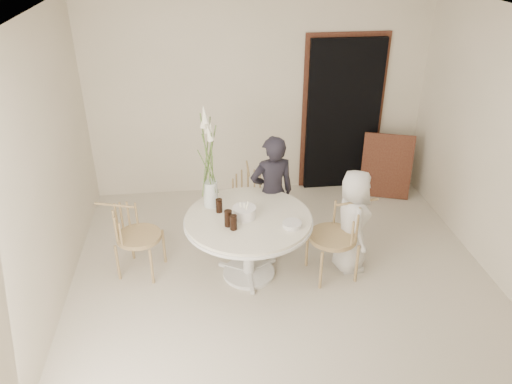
{
  "coord_description": "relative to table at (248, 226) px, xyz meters",
  "views": [
    {
      "loc": [
        -0.78,
        -4.08,
        3.4
      ],
      "look_at": [
        -0.27,
        0.3,
        0.99
      ],
      "focal_mm": 35.0,
      "sensor_mm": 36.0,
      "label": 1
    }
  ],
  "objects": [
    {
      "name": "ground",
      "position": [
        0.35,
        -0.25,
        -0.62
      ],
      "size": [
        4.5,
        4.5,
        0.0
      ],
      "primitive_type": "plane",
      "color": "beige",
      "rests_on": "ground"
    },
    {
      "name": "room_shell",
      "position": [
        0.35,
        -0.25,
        1.0
      ],
      "size": [
        4.5,
        4.5,
        4.5
      ],
      "color": "white",
      "rests_on": "ground"
    },
    {
      "name": "doorway",
      "position": [
        1.5,
        1.94,
        0.43
      ],
      "size": [
        1.0,
        0.1,
        2.1
      ],
      "primitive_type": "cube",
      "color": "black",
      "rests_on": "ground"
    },
    {
      "name": "door_trim",
      "position": [
        1.5,
        1.98,
        0.49
      ],
      "size": [
        1.12,
        0.03,
        2.22
      ],
      "primitive_type": "cube",
      "color": "brown",
      "rests_on": "ground"
    },
    {
      "name": "table",
      "position": [
        0.0,
        0.0,
        0.0
      ],
      "size": [
        1.33,
        1.33,
        0.73
      ],
      "color": "silver",
      "rests_on": "ground"
    },
    {
      "name": "picture_frame",
      "position": [
        2.06,
        1.56,
        -0.17
      ],
      "size": [
        0.7,
        0.4,
        0.89
      ],
      "primitive_type": "cube",
      "rotation": [
        -0.17,
        0.0,
        -0.32
      ],
      "color": "brown",
      "rests_on": "ground"
    },
    {
      "name": "chair_far",
      "position": [
        0.1,
        0.98,
        -0.12
      ],
      "size": [
        0.44,
        0.47,
        0.77
      ],
      "rotation": [
        0.0,
        0.0,
        -0.03
      ],
      "color": "#9D8355",
      "rests_on": "ground"
    },
    {
      "name": "chair_right",
      "position": [
        1.01,
        -0.07,
        -0.05
      ],
      "size": [
        0.57,
        0.54,
        0.88
      ],
      "rotation": [
        0.0,
        0.0,
        -1.41
      ],
      "color": "#9D8355",
      "rests_on": "ground"
    },
    {
      "name": "chair_left",
      "position": [
        -1.26,
        0.24,
        -0.08
      ],
      "size": [
        0.57,
        0.55,
        0.82
      ],
      "rotation": [
        0.0,
        0.0,
        1.27
      ],
      "color": "#9D8355",
      "rests_on": "ground"
    },
    {
      "name": "girl",
      "position": [
        0.32,
        0.53,
        0.08
      ],
      "size": [
        0.55,
        0.41,
        1.39
      ],
      "primitive_type": "imported",
      "rotation": [
        0.0,
        0.0,
        3.3
      ],
      "color": "black",
      "rests_on": "ground"
    },
    {
      "name": "boy",
      "position": [
        1.11,
        0.02,
        -0.03
      ],
      "size": [
        0.4,
        0.59,
        1.17
      ],
      "primitive_type": "imported",
      "rotation": [
        0.0,
        0.0,
        1.52
      ],
      "color": "silver",
      "rests_on": "ground"
    },
    {
      "name": "birthday_cake",
      "position": [
        -0.04,
        -0.0,
        0.17
      ],
      "size": [
        0.24,
        0.24,
        0.16
      ],
      "rotation": [
        0.0,
        0.0,
        -0.25
      ],
      "color": "silver",
      "rests_on": "table"
    },
    {
      "name": "cola_tumbler_a",
      "position": [
        -0.21,
        -0.14,
        0.18
      ],
      "size": [
        0.08,
        0.08,
        0.14
      ],
      "primitive_type": "cylinder",
      "rotation": [
        0.0,
        0.0,
        -0.16
      ],
      "color": "black",
      "rests_on": "table"
    },
    {
      "name": "cola_tumbler_b",
      "position": [
        -0.17,
        -0.21,
        0.19
      ],
      "size": [
        0.09,
        0.09,
        0.16
      ],
      "primitive_type": "cylinder",
      "rotation": [
        0.0,
        0.0,
        -0.32
      ],
      "color": "black",
      "rests_on": "table"
    },
    {
      "name": "cola_tumbler_c",
      "position": [
        -0.21,
        -0.14,
        0.2
      ],
      "size": [
        0.08,
        0.08,
        0.17
      ],
      "primitive_type": "cylinder",
      "rotation": [
        0.0,
        0.0,
        0.07
      ],
      "color": "black",
      "rests_on": "table"
    },
    {
      "name": "cola_tumbler_d",
      "position": [
        -0.29,
        0.14,
        0.19
      ],
      "size": [
        0.08,
        0.08,
        0.15
      ],
      "primitive_type": "cylinder",
      "rotation": [
        0.0,
        0.0,
        0.23
      ],
      "color": "black",
      "rests_on": "table"
    },
    {
      "name": "plate_stack",
      "position": [
        0.41,
        -0.23,
        0.14
      ],
      "size": [
        0.22,
        0.22,
        0.05
      ],
      "primitive_type": "cylinder",
      "rotation": [
        0.0,
        0.0,
        -0.18
      ],
      "color": "silver",
      "rests_on": "table"
    },
    {
      "name": "flower_vase",
      "position": [
        -0.37,
        0.28,
        0.58
      ],
      "size": [
        0.15,
        0.15,
        1.12
      ],
      "rotation": [
        0.0,
        0.0,
        -0.24
      ],
      "color": "silver",
      "rests_on": "table"
    }
  ]
}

